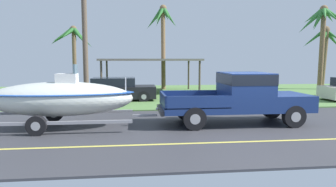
{
  "coord_description": "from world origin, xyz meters",
  "views": [
    {
      "loc": [
        -4.2,
        -10.23,
        2.39
      ],
      "look_at": [
        -2.9,
        1.3,
        1.12
      ],
      "focal_mm": 32.47,
      "sensor_mm": 36.0,
      "label": 1
    }
  ],
  "objects_px": {
    "boat_on_trailer": "(60,98)",
    "palm_tree_near_left": "(323,25)",
    "carport_awning": "(150,60)",
    "parked_sedan_far": "(117,90)",
    "utility_pole": "(84,14)",
    "pickup_truck_towing": "(244,96)",
    "palm_tree_near_right": "(72,40)",
    "palm_tree_far_right": "(324,45)",
    "palm_tree_mid": "(163,27)"
  },
  "relations": [
    {
      "from": "carport_awning",
      "to": "palm_tree_mid",
      "type": "bearing_deg",
      "value": 64.21
    },
    {
      "from": "palm_tree_near_left",
      "to": "palm_tree_mid",
      "type": "relative_size",
      "value": 0.88
    },
    {
      "from": "boat_on_trailer",
      "to": "palm_tree_near_left",
      "type": "relative_size",
      "value": 1.06
    },
    {
      "from": "boat_on_trailer",
      "to": "palm_tree_near_right",
      "type": "bearing_deg",
      "value": 98.63
    },
    {
      "from": "palm_tree_near_right",
      "to": "pickup_truck_towing",
      "type": "bearing_deg",
      "value": -55.04
    },
    {
      "from": "parked_sedan_far",
      "to": "utility_pole",
      "type": "bearing_deg",
      "value": -110.16
    },
    {
      "from": "boat_on_trailer",
      "to": "utility_pole",
      "type": "distance_m",
      "value": 5.05
    },
    {
      "from": "boat_on_trailer",
      "to": "carport_awning",
      "type": "distance_m",
      "value": 11.84
    },
    {
      "from": "pickup_truck_towing",
      "to": "palm_tree_near_left",
      "type": "relative_size",
      "value": 0.96
    },
    {
      "from": "carport_awning",
      "to": "palm_tree_near_left",
      "type": "distance_m",
      "value": 11.82
    },
    {
      "from": "palm_tree_far_right",
      "to": "pickup_truck_towing",
      "type": "bearing_deg",
      "value": -132.69
    },
    {
      "from": "utility_pole",
      "to": "carport_awning",
      "type": "bearing_deg",
      "value": 65.62
    },
    {
      "from": "palm_tree_near_right",
      "to": "boat_on_trailer",
      "type": "bearing_deg",
      "value": -81.37
    },
    {
      "from": "palm_tree_near_right",
      "to": "palm_tree_near_left",
      "type": "bearing_deg",
      "value": -14.86
    },
    {
      "from": "parked_sedan_far",
      "to": "palm_tree_far_right",
      "type": "bearing_deg",
      "value": 17.05
    },
    {
      "from": "palm_tree_mid",
      "to": "utility_pole",
      "type": "height_order",
      "value": "utility_pole"
    },
    {
      "from": "carport_awning",
      "to": "palm_tree_far_right",
      "type": "relative_size",
      "value": 1.37
    },
    {
      "from": "pickup_truck_towing",
      "to": "palm_tree_mid",
      "type": "xyz_separation_m",
      "value": [
        -1.79,
        13.59,
        3.99
      ]
    },
    {
      "from": "boat_on_trailer",
      "to": "utility_pole",
      "type": "height_order",
      "value": "utility_pole"
    },
    {
      "from": "pickup_truck_towing",
      "to": "utility_pole",
      "type": "distance_m",
      "value": 8.11
    },
    {
      "from": "carport_awning",
      "to": "palm_tree_near_right",
      "type": "xyz_separation_m",
      "value": [
        -5.63,
        1.16,
        1.48
      ]
    },
    {
      "from": "parked_sedan_far",
      "to": "palm_tree_near_left",
      "type": "bearing_deg",
      "value": 3.64
    },
    {
      "from": "pickup_truck_towing",
      "to": "palm_tree_near_right",
      "type": "xyz_separation_m",
      "value": [
        -8.6,
        12.3,
        2.78
      ]
    },
    {
      "from": "boat_on_trailer",
      "to": "palm_tree_near_right",
      "type": "height_order",
      "value": "palm_tree_near_right"
    },
    {
      "from": "boat_on_trailer",
      "to": "palm_tree_far_right",
      "type": "bearing_deg",
      "value": 33.96
    },
    {
      "from": "boat_on_trailer",
      "to": "palm_tree_near_left",
      "type": "bearing_deg",
      "value": 27.83
    },
    {
      "from": "pickup_truck_towing",
      "to": "palm_tree_near_right",
      "type": "relative_size",
      "value": 1.16
    },
    {
      "from": "boat_on_trailer",
      "to": "palm_tree_near_left",
      "type": "height_order",
      "value": "palm_tree_near_left"
    },
    {
      "from": "palm_tree_mid",
      "to": "palm_tree_near_right",
      "type": "bearing_deg",
      "value": -169.29
    },
    {
      "from": "palm_tree_near_left",
      "to": "palm_tree_far_right",
      "type": "bearing_deg",
      "value": 54.89
    },
    {
      "from": "palm_tree_near_right",
      "to": "palm_tree_far_right",
      "type": "height_order",
      "value": "palm_tree_far_right"
    },
    {
      "from": "utility_pole",
      "to": "pickup_truck_towing",
      "type": "bearing_deg",
      "value": -29.92
    },
    {
      "from": "palm_tree_mid",
      "to": "palm_tree_far_right",
      "type": "xyz_separation_m",
      "value": [
        12.83,
        -1.62,
        -1.41
      ]
    },
    {
      "from": "parked_sedan_far",
      "to": "palm_tree_mid",
      "type": "xyz_separation_m",
      "value": [
        3.34,
        6.58,
        4.38
      ]
    },
    {
      "from": "parked_sedan_far",
      "to": "palm_tree_near_left",
      "type": "distance_m",
      "value": 13.89
    },
    {
      "from": "carport_awning",
      "to": "utility_pole",
      "type": "distance_m",
      "value": 8.49
    },
    {
      "from": "parked_sedan_far",
      "to": "palm_tree_mid",
      "type": "height_order",
      "value": "palm_tree_mid"
    },
    {
      "from": "pickup_truck_towing",
      "to": "carport_awning",
      "type": "height_order",
      "value": "carport_awning"
    },
    {
      "from": "carport_awning",
      "to": "palm_tree_mid",
      "type": "xyz_separation_m",
      "value": [
        1.18,
        2.44,
        2.68
      ]
    },
    {
      "from": "palm_tree_near_right",
      "to": "palm_tree_mid",
      "type": "distance_m",
      "value": 7.04
    },
    {
      "from": "palm_tree_near_left",
      "to": "utility_pole",
      "type": "relative_size",
      "value": 0.68
    },
    {
      "from": "boat_on_trailer",
      "to": "palm_tree_mid",
      "type": "relative_size",
      "value": 0.93
    },
    {
      "from": "pickup_truck_towing",
      "to": "utility_pole",
      "type": "bearing_deg",
      "value": 150.08
    },
    {
      "from": "palm_tree_near_right",
      "to": "palm_tree_mid",
      "type": "bearing_deg",
      "value": 10.71
    },
    {
      "from": "carport_awning",
      "to": "palm_tree_mid",
      "type": "distance_m",
      "value": 3.81
    },
    {
      "from": "carport_awning",
      "to": "palm_tree_near_left",
      "type": "height_order",
      "value": "palm_tree_near_left"
    },
    {
      "from": "carport_awning",
      "to": "palm_tree_near_right",
      "type": "height_order",
      "value": "palm_tree_near_right"
    },
    {
      "from": "palm_tree_near_left",
      "to": "utility_pole",
      "type": "distance_m",
      "value": 15.11
    },
    {
      "from": "palm_tree_near_left",
      "to": "utility_pole",
      "type": "bearing_deg",
      "value": -163.87
    },
    {
      "from": "palm_tree_far_right",
      "to": "parked_sedan_far",
      "type": "bearing_deg",
      "value": -162.95
    }
  ]
}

